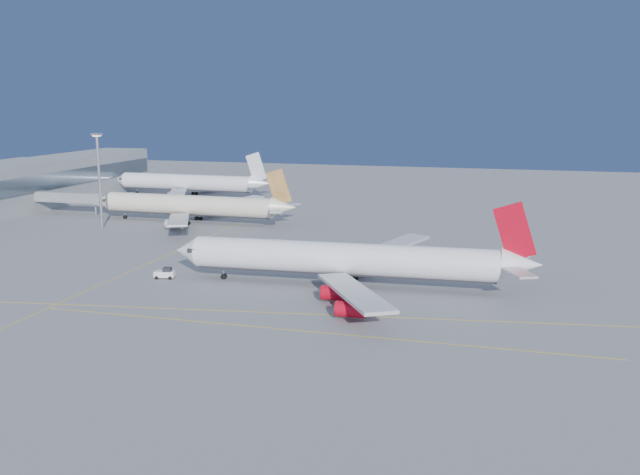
% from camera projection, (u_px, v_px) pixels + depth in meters
% --- Properties ---
extents(ground, '(500.00, 500.00, 0.00)m').
position_uv_depth(ground, '(301.00, 303.00, 121.71)').
color(ground, slate).
rests_on(ground, ground).
extents(terminal, '(18.40, 110.00, 15.00)m').
position_uv_depth(terminal, '(39.00, 183.00, 230.78)').
color(terminal, gray).
rests_on(terminal, ground).
extents(jet_bridge, '(23.60, 3.60, 6.90)m').
position_uv_depth(jet_bridge, '(74.00, 198.00, 213.22)').
color(jet_bridge, gray).
rests_on(jet_bridge, ground).
extents(taxiway_lines, '(118.86, 140.00, 0.02)m').
position_uv_depth(taxiway_lines, '(235.00, 288.00, 131.57)').
color(taxiway_lines, gold).
rests_on(taxiway_lines, ground).
extents(airliner_virgin, '(68.86, 61.84, 16.99)m').
position_uv_depth(airliner_virgin, '(350.00, 260.00, 131.53)').
color(airliner_virgin, white).
rests_on(airliner_virgin, ground).
extents(airliner_etihad, '(61.17, 56.65, 16.00)m').
position_uv_depth(airliner_etihad, '(193.00, 205.00, 199.77)').
color(airliner_etihad, beige).
rests_on(airliner_etihad, ground).
extents(airliner_third, '(60.99, 56.32, 16.38)m').
position_uv_depth(airliner_third, '(190.00, 183.00, 252.89)').
color(airliner_third, white).
rests_on(airliner_third, ground).
extents(pushback_tug, '(4.16, 3.01, 2.16)m').
position_uv_depth(pushback_tug, '(165.00, 273.00, 138.43)').
color(pushback_tug, white).
rests_on(pushback_tug, ground).
extents(light_mast, '(2.19, 2.19, 25.37)m').
position_uv_depth(light_mast, '(99.00, 173.00, 188.78)').
color(light_mast, gray).
rests_on(light_mast, ground).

